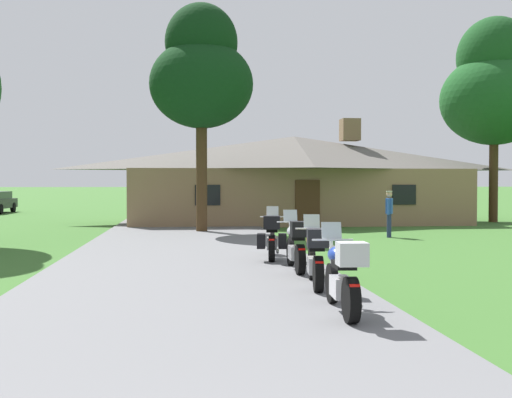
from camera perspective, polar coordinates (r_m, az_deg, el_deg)
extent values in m
plane|color=#386628|center=(22.30, -6.21, -3.62)|extent=(500.00, 500.00, 0.00)
cube|color=slate|center=(20.30, -6.19, -4.05)|extent=(6.40, 80.00, 0.06)
cylinder|color=black|center=(10.23, 6.90, -7.58)|extent=(0.14, 0.64, 0.64)
cylinder|color=black|center=(8.84, 8.62, -9.04)|extent=(0.18, 0.65, 0.64)
cube|color=silver|center=(9.51, 7.72, -7.92)|extent=(0.29, 0.57, 0.30)
ellipsoid|color=#1E3899|center=(9.70, 7.43, -5.05)|extent=(0.32, 0.53, 0.26)
cube|color=black|center=(9.26, 7.97, -5.92)|extent=(0.30, 0.53, 0.10)
cylinder|color=silver|center=(10.11, 6.95, -3.70)|extent=(0.66, 0.06, 0.03)
cylinder|color=silver|center=(10.18, 6.91, -5.58)|extent=(0.07, 0.24, 0.73)
cube|color=#B2BCC6|center=(10.19, 6.85, -2.86)|extent=(0.32, 0.12, 0.27)
sphere|color=silver|center=(10.12, 6.95, -4.49)|extent=(0.11, 0.11, 0.11)
cube|color=#B7B7BC|center=(8.70, 8.70, -4.95)|extent=(0.42, 0.38, 0.32)
cube|color=red|center=(8.59, 8.93, -7.83)|extent=(0.14, 0.04, 0.06)
cylinder|color=silver|center=(9.20, 9.05, -9.26)|extent=(0.10, 0.55, 0.07)
cylinder|color=black|center=(12.63, 5.08, -5.84)|extent=(0.19, 0.65, 0.64)
cylinder|color=black|center=(11.20, 5.67, -6.78)|extent=(0.23, 0.65, 0.64)
cube|color=silver|center=(11.89, 5.36, -6.01)|extent=(0.32, 0.59, 0.30)
ellipsoid|color=gold|center=(12.09, 5.27, -3.74)|extent=(0.36, 0.55, 0.26)
cube|color=black|center=(11.65, 5.45, -4.38)|extent=(0.34, 0.55, 0.10)
cylinder|color=silver|center=(12.52, 5.10, -2.69)|extent=(0.66, 0.11, 0.03)
cylinder|color=silver|center=(12.59, 5.08, -4.22)|extent=(0.09, 0.24, 0.73)
cube|color=#B2BCC6|center=(12.61, 5.07, -2.02)|extent=(0.33, 0.15, 0.27)
sphere|color=silver|center=(12.53, 5.10, -3.32)|extent=(0.11, 0.11, 0.11)
cube|color=black|center=(11.08, 5.70, -3.54)|extent=(0.44, 0.41, 0.32)
cube|color=red|center=(10.96, 5.78, -5.79)|extent=(0.14, 0.05, 0.06)
cylinder|color=silver|center=(11.55, 6.22, -7.04)|extent=(0.14, 0.55, 0.07)
cylinder|color=black|center=(14.69, 3.15, -4.80)|extent=(0.13, 0.64, 0.64)
cylinder|color=black|center=(13.27, 4.03, -5.48)|extent=(0.17, 0.64, 0.64)
cube|color=silver|center=(13.95, 3.58, -4.89)|extent=(0.27, 0.57, 0.30)
ellipsoid|color=#B2B5BC|center=(14.17, 3.43, -2.96)|extent=(0.31, 0.53, 0.26)
cube|color=black|center=(13.72, 3.71, -3.49)|extent=(0.29, 0.53, 0.10)
cylinder|color=silver|center=(14.59, 3.18, -2.08)|extent=(0.66, 0.05, 0.03)
cylinder|color=silver|center=(14.65, 3.15, -3.40)|extent=(0.07, 0.24, 0.73)
cube|color=#B2BCC6|center=(14.68, 3.12, -1.51)|extent=(0.32, 0.12, 0.27)
sphere|color=silver|center=(14.60, 3.18, -2.63)|extent=(0.11, 0.11, 0.11)
cube|color=black|center=(13.16, 4.07, -2.74)|extent=(0.41, 0.37, 0.32)
cube|color=red|center=(13.03, 4.18, -4.62)|extent=(0.14, 0.03, 0.06)
cylinder|color=silver|center=(13.62, 4.40, -5.72)|extent=(0.08, 0.55, 0.07)
cylinder|color=black|center=(16.82, 1.50, -3.99)|extent=(0.20, 0.65, 0.64)
cylinder|color=black|center=(15.39, 1.44, -4.51)|extent=(0.25, 0.66, 0.64)
cube|color=silver|center=(16.08, 1.47, -4.04)|extent=(0.34, 0.59, 0.30)
ellipsoid|color=orange|center=(16.30, 1.48, -2.37)|extent=(0.37, 0.56, 0.26)
cube|color=black|center=(15.85, 1.46, -2.81)|extent=(0.35, 0.56, 0.10)
cylinder|color=silver|center=(16.73, 1.50, -1.62)|extent=(0.66, 0.13, 0.03)
cylinder|color=silver|center=(16.79, 1.50, -2.77)|extent=(0.09, 0.24, 0.73)
cube|color=#B2BCC6|center=(16.82, 1.51, -1.13)|extent=(0.33, 0.16, 0.27)
sphere|color=silver|center=(16.73, 1.50, -2.10)|extent=(0.11, 0.11, 0.11)
cube|color=black|center=(15.28, 1.44, -2.14)|extent=(0.45, 0.42, 0.32)
cube|color=red|center=(15.14, 1.43, -3.76)|extent=(0.14, 0.05, 0.06)
cylinder|color=silver|center=(15.71, 1.97, -4.75)|extent=(0.15, 0.55, 0.07)
cube|color=black|center=(15.42, 0.47, -3.82)|extent=(0.26, 0.43, 0.36)
cube|color=black|center=(15.42, 2.41, -3.83)|extent=(0.26, 0.43, 0.36)
cube|color=#896B4C|center=(31.38, 3.47, 0.27)|extent=(15.79, 6.96, 2.62)
pyramid|color=#5B5651|center=(31.40, 3.47, 4.17)|extent=(16.74, 7.38, 1.66)
cube|color=brown|center=(32.09, 8.52, 6.22)|extent=(0.90, 0.90, 1.10)
cube|color=#472D19|center=(27.93, 4.69, -0.42)|extent=(1.10, 0.08, 2.10)
cube|color=black|center=(27.42, -4.41, 0.36)|extent=(1.10, 0.06, 0.90)
cube|color=black|center=(29.10, 13.27, 0.39)|extent=(1.10, 0.06, 0.90)
cylinder|color=navy|center=(23.21, 11.95, -2.38)|extent=(0.14, 0.14, 0.86)
cylinder|color=navy|center=(23.39, 12.01, -2.35)|extent=(0.14, 0.14, 0.86)
cube|color=#2D56AD|center=(23.26, 11.99, -0.62)|extent=(0.36, 0.42, 0.56)
cylinder|color=#2D56AD|center=(23.03, 11.91, -0.69)|extent=(0.09, 0.09, 0.58)
cylinder|color=#2D56AD|center=(23.49, 12.06, -0.65)|extent=(0.09, 0.09, 0.58)
sphere|color=tan|center=(23.25, 11.99, 0.41)|extent=(0.21, 0.21, 0.21)
cylinder|color=#B2AD99|center=(23.25, 11.99, 0.66)|extent=(0.22, 0.22, 0.05)
cylinder|color=#422D19|center=(25.03, -4.95, 2.38)|extent=(0.44, 0.44, 4.75)
ellipsoid|color=#0F3314|center=(25.33, -4.97, 10.33)|extent=(4.10, 4.10, 3.49)
ellipsoid|color=black|center=(25.63, -4.98, 13.96)|extent=(2.87, 2.87, 3.08)
cylinder|color=#422D19|center=(33.72, 20.74, 2.00)|extent=(0.44, 0.44, 4.66)
ellipsoid|color=#194C1E|center=(33.97, 20.80, 8.41)|extent=(5.32, 5.32, 4.52)
ellipsoid|color=#16441B|center=(34.29, 20.83, 11.94)|extent=(3.72, 3.72, 3.99)
cylinder|color=black|center=(45.07, -21.17, -0.71)|extent=(0.22, 0.64, 0.64)
cylinder|color=black|center=(42.32, -22.18, -0.86)|extent=(0.22, 0.64, 0.64)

